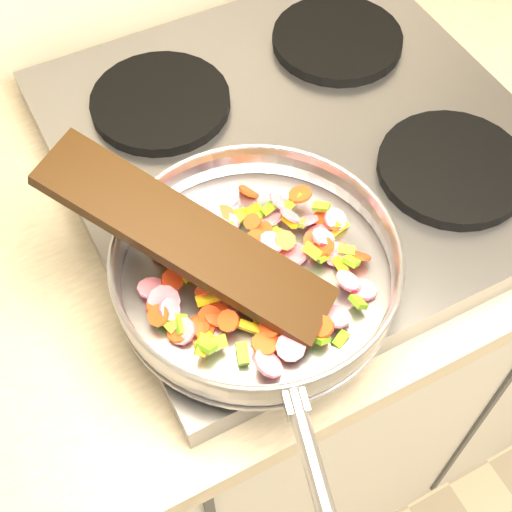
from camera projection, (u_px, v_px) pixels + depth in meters
name	position (u px, v px, depth m)	size (l,w,h in m)	color
cooktop	(300.00, 149.00, 0.95)	(0.60, 0.60, 0.04)	#939399
grate_fl	(256.00, 253.00, 0.82)	(0.19, 0.19, 0.02)	black
grate_fr	(453.00, 168.00, 0.90)	(0.19, 0.19, 0.02)	black
grate_bl	(160.00, 102.00, 0.96)	(0.19, 0.19, 0.02)	black
grate_br	(337.00, 39.00, 1.04)	(0.19, 0.19, 0.02)	black
saute_pan	(257.00, 267.00, 0.77)	(0.35, 0.51, 0.05)	#9E9EA5
vegetable_heap	(255.00, 268.00, 0.78)	(0.26, 0.25, 0.05)	#FF4016
wooden_spatula	(187.00, 238.00, 0.74)	(0.33, 0.08, 0.02)	black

